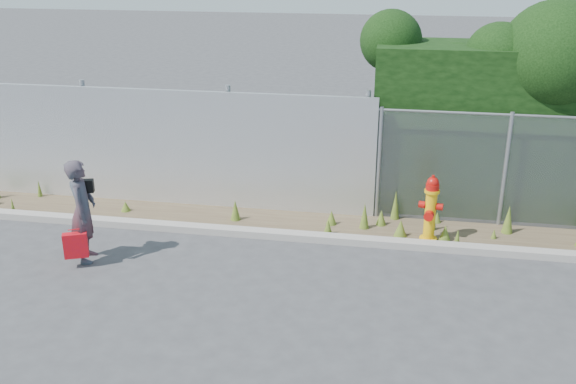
% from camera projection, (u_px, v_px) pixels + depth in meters
% --- Properties ---
extents(ground, '(80.00, 80.00, 0.00)m').
position_uv_depth(ground, '(292.00, 294.00, 9.11)').
color(ground, '#3A3A3C').
rests_on(ground, ground).
extents(curb, '(16.00, 0.22, 0.12)m').
position_uv_depth(curb, '(310.00, 237.00, 10.75)').
color(curb, gray).
rests_on(curb, ground).
extents(weed_strip, '(16.00, 1.30, 0.55)m').
position_uv_depth(weed_strip, '(387.00, 224.00, 11.11)').
color(weed_strip, '#4E3E2C').
rests_on(weed_strip, ground).
extents(corrugated_fence, '(8.50, 0.21, 2.30)m').
position_uv_depth(corrugated_fence, '(148.00, 147.00, 12.01)').
color(corrugated_fence, silver).
rests_on(corrugated_fence, ground).
extents(chainlink_fence, '(6.50, 0.07, 2.05)m').
position_uv_depth(chainlink_fence, '(570.00, 174.00, 10.81)').
color(chainlink_fence, gray).
rests_on(chainlink_fence, ground).
extents(fire_hydrant, '(0.39, 0.35, 1.17)m').
position_uv_depth(fire_hydrant, '(431.00, 210.00, 10.54)').
color(fire_hydrant, '#F1B10C').
rests_on(fire_hydrant, ground).
extents(woman, '(0.54, 0.68, 1.64)m').
position_uv_depth(woman, '(83.00, 211.00, 9.83)').
color(woman, '#0E515E').
rests_on(woman, ground).
extents(red_tote_bag, '(0.35, 0.13, 0.47)m').
position_uv_depth(red_tote_bag, '(76.00, 245.00, 9.73)').
color(red_tote_bag, '#B70A1C').
extents(black_shoulder_bag, '(0.27, 0.11, 0.20)m').
position_uv_depth(black_shoulder_bag, '(85.00, 186.00, 9.81)').
color(black_shoulder_bag, black).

